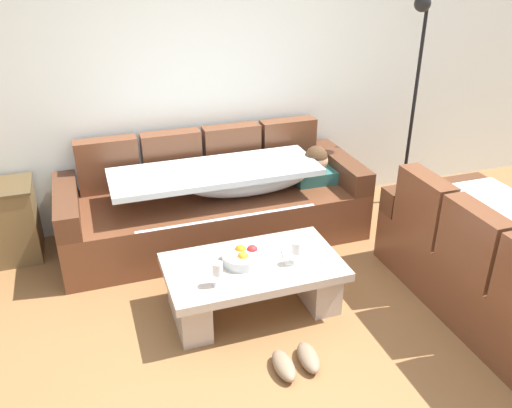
# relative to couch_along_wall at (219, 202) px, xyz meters

# --- Properties ---
(ground_plane) EXTENTS (14.00, 14.00, 0.00)m
(ground_plane) POSITION_rel_couch_along_wall_xyz_m (0.04, -1.63, -0.33)
(ground_plane) COLOR olive
(back_wall) EXTENTS (9.00, 0.10, 2.70)m
(back_wall) POSITION_rel_couch_along_wall_xyz_m (0.04, 0.52, 1.02)
(back_wall) COLOR white
(back_wall) RESTS_ON ground_plane
(couch_along_wall) EXTENTS (2.53, 0.92, 0.88)m
(couch_along_wall) POSITION_rel_couch_along_wall_xyz_m (0.00, 0.00, 0.00)
(couch_along_wall) COLOR brown
(couch_along_wall) RESTS_ON ground_plane
(couch_near_window) EXTENTS (0.92, 1.94, 0.88)m
(couch_near_window) POSITION_rel_couch_along_wall_xyz_m (1.57, -1.70, 0.01)
(couch_near_window) COLOR brown
(couch_near_window) RESTS_ON ground_plane
(coffee_table) EXTENTS (1.20, 0.68, 0.38)m
(coffee_table) POSITION_rel_couch_along_wall_xyz_m (-0.05, -1.08, -0.09)
(coffee_table) COLOR #BBADA1
(coffee_table) RESTS_ON ground_plane
(fruit_bowl) EXTENTS (0.28, 0.28, 0.10)m
(fruit_bowl) POSITION_rel_couch_along_wall_xyz_m (-0.11, -1.04, 0.09)
(fruit_bowl) COLOR silver
(fruit_bowl) RESTS_ON coffee_table
(wine_glass_near_left) EXTENTS (0.07, 0.07, 0.17)m
(wine_glass_near_left) POSITION_rel_couch_along_wall_xyz_m (-0.34, -1.25, 0.17)
(wine_glass_near_left) COLOR silver
(wine_glass_near_left) RESTS_ON coffee_table
(wine_glass_near_right) EXTENTS (0.07, 0.07, 0.17)m
(wine_glass_near_right) POSITION_rel_couch_along_wall_xyz_m (0.23, -1.17, 0.17)
(wine_glass_near_right) COLOR silver
(wine_glass_near_right) RESTS_ON coffee_table
(open_magazine) EXTENTS (0.32, 0.27, 0.01)m
(open_magazine) POSITION_rel_couch_along_wall_xyz_m (0.30, -1.11, 0.06)
(open_magazine) COLOR white
(open_magazine) RESTS_ON coffee_table
(floor_lamp) EXTENTS (0.33, 0.31, 1.95)m
(floor_lamp) POSITION_rel_couch_along_wall_xyz_m (1.86, 0.05, 0.79)
(floor_lamp) COLOR black
(floor_lamp) RESTS_ON ground_plane
(pair_of_shoes) EXTENTS (0.31, 0.29, 0.09)m
(pair_of_shoes) POSITION_rel_couch_along_wall_xyz_m (0.01, -1.72, -0.28)
(pair_of_shoes) COLOR #8C7259
(pair_of_shoes) RESTS_ON ground_plane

